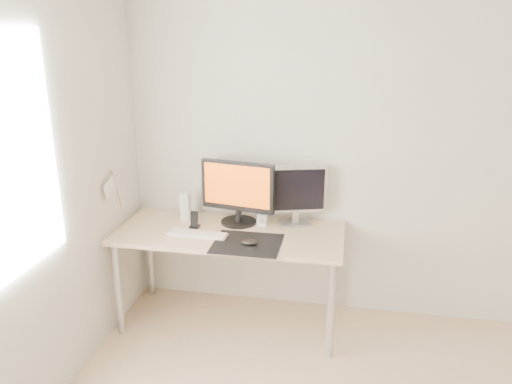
{
  "coord_description": "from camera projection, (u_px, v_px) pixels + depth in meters",
  "views": [
    {
      "loc": [
        -0.14,
        -1.79,
        2.09
      ],
      "look_at": [
        -0.75,
        1.44,
        1.01
      ],
      "focal_mm": 35.0,
      "sensor_mm": 36.0,
      "label": 1
    }
  ],
  "objects": [
    {
      "name": "keyboard",
      "position": [
        198.0,
        234.0,
        3.45
      ],
      "size": [
        0.43,
        0.16,
        0.02
      ],
      "color": "silver",
      "rests_on": "desk"
    },
    {
      "name": "pennant",
      "position": [
        112.0,
        188.0,
        3.43
      ],
      "size": [
        0.01,
        0.23,
        0.29
      ],
      "color": "#A57F54",
      "rests_on": "wall_left"
    },
    {
      "name": "speaker_left",
      "position": [
        186.0,
        206.0,
        3.71
      ],
      "size": [
        0.07,
        0.08,
        0.21
      ],
      "color": "white",
      "rests_on": "desk"
    },
    {
      "name": "wall_back",
      "position": [
        368.0,
        153.0,
        3.54
      ],
      "size": [
        3.5,
        0.0,
        3.5
      ],
      "primitive_type": "plane",
      "rotation": [
        1.57,
        0.0,
        0.0
      ],
      "color": "white",
      "rests_on": "ground"
    },
    {
      "name": "desk",
      "position": [
        230.0,
        241.0,
        3.54
      ],
      "size": [
        1.6,
        0.7,
        0.73
      ],
      "color": "#D1B587",
      "rests_on": "ground"
    },
    {
      "name": "speaker_right",
      "position": [
        262.0,
        212.0,
        3.6
      ],
      "size": [
        0.07,
        0.08,
        0.21
      ],
      "color": "white",
      "rests_on": "desk"
    },
    {
      "name": "mousepad",
      "position": [
        247.0,
        243.0,
        3.31
      ],
      "size": [
        0.45,
        0.4,
        0.0
      ],
      "primitive_type": "cube",
      "color": "black",
      "rests_on": "desk"
    },
    {
      "name": "main_monitor",
      "position": [
        238.0,
        190.0,
        3.58
      ],
      "size": [
        0.55,
        0.3,
        0.47
      ],
      "color": "black",
      "rests_on": "desk"
    },
    {
      "name": "mouse",
      "position": [
        249.0,
        243.0,
        3.27
      ],
      "size": [
        0.11,
        0.06,
        0.04
      ],
      "primitive_type": "ellipsoid",
      "color": "black",
      "rests_on": "mousepad"
    },
    {
      "name": "phone_dock",
      "position": [
        195.0,
        223.0,
        3.57
      ],
      "size": [
        0.07,
        0.06,
        0.12
      ],
      "color": "black",
      "rests_on": "desk"
    },
    {
      "name": "second_monitor",
      "position": [
        296.0,
        192.0,
        3.58
      ],
      "size": [
        0.44,
        0.21,
        0.43
      ],
      "color": "#B4B3B6",
      "rests_on": "desk"
    }
  ]
}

